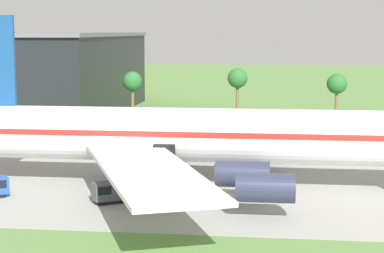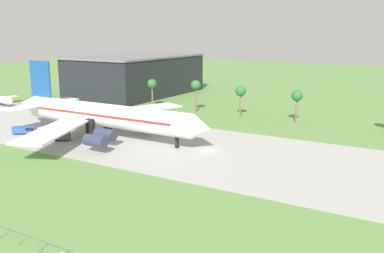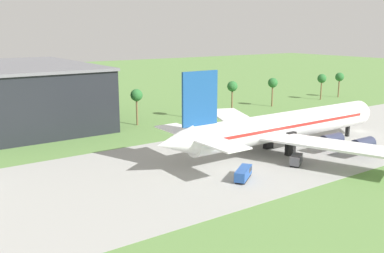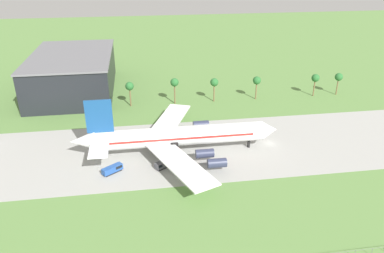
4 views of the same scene
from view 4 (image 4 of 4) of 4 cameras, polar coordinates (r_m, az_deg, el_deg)
ground_plane at (r=134.17m, az=11.75°, el=-2.48°), size 600.00×600.00×0.00m
taxiway_strip at (r=134.17m, az=11.75°, el=-2.48°), size 320.00×44.00×0.02m
jet_airliner at (r=122.77m, az=-2.23°, el=-1.50°), size 68.19×62.59×20.11m
baggage_tug at (r=116.45m, az=-11.95°, el=-6.35°), size 6.44×5.38×2.22m
catering_van at (r=116.28m, az=-4.69°, el=-5.88°), size 4.61×3.91×2.25m
perimeter_fence at (r=92.94m, az=23.63°, el=-17.19°), size 80.10×0.10×2.10m
terminal_building at (r=187.89m, az=-17.62°, el=7.83°), size 36.72×61.20×17.88m
palm_tree_row at (r=168.56m, az=7.36°, el=6.82°), size 99.16×3.60×11.60m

